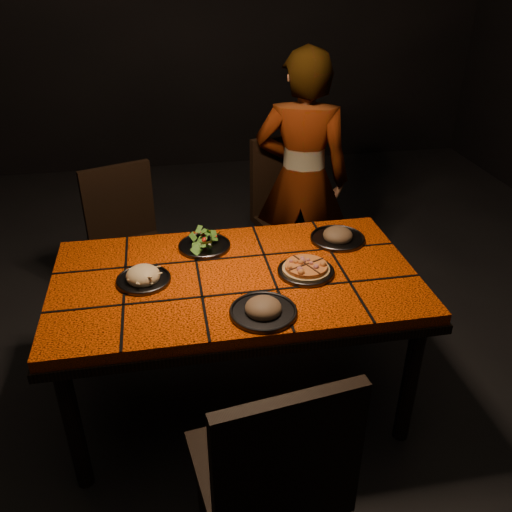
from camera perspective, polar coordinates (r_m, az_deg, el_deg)
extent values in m
cube|color=black|center=(2.88, -1.91, -15.10)|extent=(6.00, 7.00, 0.04)
cube|color=black|center=(5.55, -8.12, 24.24)|extent=(6.00, 0.04, 3.00)
cube|color=#DF4307|center=(2.41, -2.20, -2.48)|extent=(1.60, 0.90, 0.05)
cube|color=black|center=(2.44, -2.18, -3.37)|extent=(1.62, 0.92, 0.04)
cylinder|color=black|center=(2.40, -18.64, -16.74)|extent=(0.07, 0.07, 0.66)
cylinder|color=black|center=(2.56, 15.84, -12.74)|extent=(0.07, 0.07, 0.66)
cylinder|color=black|center=(2.96, -17.14, -6.40)|extent=(0.07, 0.07, 0.66)
cylinder|color=black|center=(3.09, 10.27, -3.76)|extent=(0.07, 0.07, 0.66)
cube|color=black|center=(1.96, 0.85, -21.51)|extent=(0.51, 0.51, 0.04)
cube|color=black|center=(1.64, 3.46, -20.89)|extent=(0.45, 0.11, 0.49)
cylinder|color=black|center=(2.31, 3.75, -20.90)|extent=(0.04, 0.04, 0.46)
cylinder|color=black|center=(2.24, -5.66, -23.16)|extent=(0.04, 0.04, 0.46)
cube|color=black|center=(3.27, -12.72, 0.35)|extent=(0.54, 0.54, 0.04)
cube|color=black|center=(3.32, -14.27, 5.48)|extent=(0.41, 0.18, 0.46)
cylinder|color=black|center=(3.21, -14.11, -5.32)|extent=(0.04, 0.04, 0.43)
cylinder|color=black|center=(3.29, -8.54, -3.70)|extent=(0.04, 0.04, 0.43)
cylinder|color=black|center=(3.49, -15.82, -2.51)|extent=(0.04, 0.04, 0.43)
cylinder|color=black|center=(3.57, -10.65, -1.09)|extent=(0.04, 0.04, 0.43)
cube|color=black|center=(3.44, 4.48, 3.38)|extent=(0.57, 0.57, 0.04)
cube|color=black|center=(3.49, 2.87, 8.69)|extent=(0.45, 0.18, 0.50)
cylinder|color=black|center=(3.34, 3.27, -2.42)|extent=(0.04, 0.04, 0.47)
cylinder|color=black|center=(3.52, 8.44, -0.92)|extent=(0.04, 0.04, 0.47)
cylinder|color=black|center=(3.62, 0.32, 0.33)|extent=(0.04, 0.04, 0.47)
cylinder|color=black|center=(3.78, 5.25, 1.60)|extent=(0.04, 0.04, 0.47)
imported|color=brown|center=(3.33, 4.86, 7.97)|extent=(0.66, 0.53, 1.56)
cylinder|color=#3A3B40|center=(2.42, 5.26, -1.67)|extent=(0.25, 0.25, 0.01)
torus|color=#3A3B40|center=(2.41, 5.27, -1.51)|extent=(0.25, 0.25, 0.01)
cylinder|color=tan|center=(2.41, 5.28, -1.41)|extent=(0.28, 0.28, 0.01)
cylinder|color=orange|center=(2.40, 5.29, -1.10)|extent=(0.25, 0.25, 0.02)
cylinder|color=#3A3B40|center=(2.40, -11.74, -2.54)|extent=(0.23, 0.23, 0.01)
torus|color=#3A3B40|center=(2.39, -11.76, -2.37)|extent=(0.24, 0.24, 0.01)
ellipsoid|color=#D6BA8D|center=(2.38, -11.80, -2.02)|extent=(0.14, 0.14, 0.08)
cylinder|color=#3A3B40|center=(2.62, -5.44, 1.01)|extent=(0.25, 0.25, 0.01)
torus|color=#3A3B40|center=(2.62, -5.45, 1.16)|extent=(0.25, 0.25, 0.01)
cylinder|color=#3A3B40|center=(2.15, 0.77, -5.95)|extent=(0.27, 0.27, 0.01)
torus|color=#3A3B40|center=(2.15, 0.77, -5.78)|extent=(0.27, 0.27, 0.01)
ellipsoid|color=brown|center=(2.14, 0.78, -5.34)|extent=(0.16, 0.16, 0.09)
cylinder|color=#3A3B40|center=(2.71, 8.58, 1.78)|extent=(0.27, 0.27, 0.01)
torus|color=#3A3B40|center=(2.71, 8.59, 1.93)|extent=(0.27, 0.27, 0.01)
ellipsoid|color=brown|center=(2.70, 8.62, 2.31)|extent=(0.16, 0.16, 0.09)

